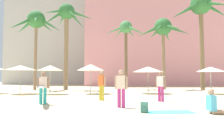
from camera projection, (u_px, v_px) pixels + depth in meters
ground at (92, 126)px, 6.34m from camera, size 120.00×120.00×0.00m
hotel_pink at (157, 38)px, 39.49m from camera, size 24.29×9.05×16.67m
hotel_tower_gray at (57, 10)px, 48.68m from camera, size 17.80×10.02×32.13m
palm_tree_far_left at (126, 33)px, 26.61m from camera, size 4.91×4.54×8.10m
palm_tree_left at (202, 11)px, 25.07m from camera, size 6.45×6.78×10.71m
palm_tree_center at (67, 21)px, 25.24m from camera, size 5.83×5.25×9.72m
palm_tree_right at (164, 31)px, 26.00m from camera, size 5.90×5.76×8.27m
palm_tree_far_right at (37, 23)px, 24.89m from camera, size 5.84×6.22×8.80m
cafe_umbrella_0 at (91, 67)px, 18.97m from camera, size 2.36×2.36×2.49m
cafe_umbrella_2 at (211, 69)px, 18.58m from camera, size 2.35×2.35×2.26m
cafe_umbrella_3 at (51, 68)px, 18.52m from camera, size 2.10×2.10×2.38m
cafe_umbrella_4 at (148, 69)px, 19.28m from camera, size 2.69×2.69×2.32m
cafe_umbrella_5 at (21, 68)px, 18.75m from camera, size 2.53×2.53×2.38m
beach_towel at (170, 112)px, 8.78m from camera, size 1.98×1.10×0.01m
backpack at (145, 107)px, 8.65m from camera, size 0.32×0.27×0.42m
person_near_left at (43, 87)px, 11.28m from camera, size 1.18×3.04×1.66m
person_mid_right at (161, 85)px, 12.69m from camera, size 0.52×0.47×1.70m
person_near_right at (217, 105)px, 8.40m from camera, size 1.04×0.47×0.95m
person_far_right at (102, 84)px, 13.32m from camera, size 0.51×0.48×1.76m
person_far_left at (122, 87)px, 10.16m from camera, size 0.60×0.33×1.71m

